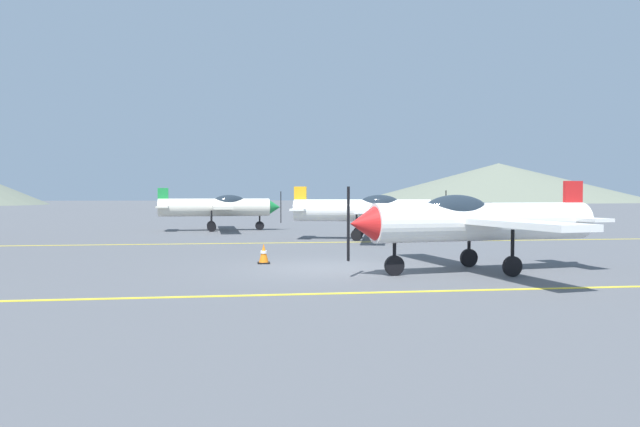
{
  "coord_description": "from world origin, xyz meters",
  "views": [
    {
      "loc": [
        -2.32,
        -15.81,
        2.04
      ],
      "look_at": [
        1.17,
        10.0,
        1.2
      ],
      "focal_mm": 32.58,
      "sensor_mm": 36.0,
      "label": 1
    }
  ],
  "objects_px": {
    "airplane_near": "(475,220)",
    "car_sedan": "(466,216)",
    "airplane_far": "(219,207)",
    "traffic_cone_front": "(264,254)",
    "airplane_mid": "(367,210)"
  },
  "relations": [
    {
      "from": "airplane_mid",
      "to": "airplane_far",
      "type": "height_order",
      "value": "same"
    },
    {
      "from": "airplane_mid",
      "to": "airplane_near",
      "type": "bearing_deg",
      "value": -88.2
    },
    {
      "from": "airplane_near",
      "to": "traffic_cone_front",
      "type": "xyz_separation_m",
      "value": [
        -5.43,
        2.66,
        -1.08
      ]
    },
    {
      "from": "airplane_near",
      "to": "car_sedan",
      "type": "relative_size",
      "value": 1.76
    },
    {
      "from": "airplane_near",
      "to": "airplane_mid",
      "type": "bearing_deg",
      "value": 91.8
    },
    {
      "from": "airplane_far",
      "to": "traffic_cone_front",
      "type": "relative_size",
      "value": 13.72
    },
    {
      "from": "airplane_far",
      "to": "airplane_near",
      "type": "bearing_deg",
      "value": -68.88
    },
    {
      "from": "airplane_mid",
      "to": "car_sedan",
      "type": "relative_size",
      "value": 1.75
    },
    {
      "from": "car_sedan",
      "to": "traffic_cone_front",
      "type": "xyz_separation_m",
      "value": [
        -11.89,
        -14.05,
        -0.56
      ]
    },
    {
      "from": "airplane_mid",
      "to": "car_sedan",
      "type": "bearing_deg",
      "value": 37.68
    },
    {
      "from": "airplane_mid",
      "to": "traffic_cone_front",
      "type": "xyz_separation_m",
      "value": [
        -5.07,
        -8.78,
        -1.08
      ]
    },
    {
      "from": "airplane_near",
      "to": "car_sedan",
      "type": "height_order",
      "value": "airplane_near"
    },
    {
      "from": "airplane_near",
      "to": "traffic_cone_front",
      "type": "distance_m",
      "value": 6.14
    },
    {
      "from": "car_sedan",
      "to": "traffic_cone_front",
      "type": "bearing_deg",
      "value": -130.24
    },
    {
      "from": "airplane_near",
      "to": "car_sedan",
      "type": "distance_m",
      "value": 17.93
    }
  ]
}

